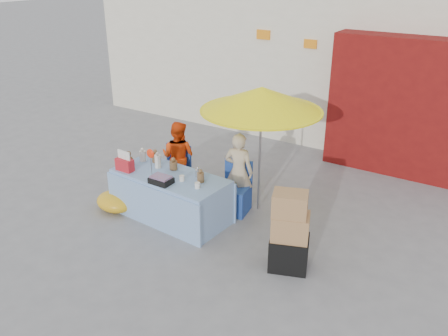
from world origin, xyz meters
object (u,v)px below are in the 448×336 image
Objects in this scene: market_table at (170,195)px; chair_left at (174,180)px; vendor_beige at (239,172)px; chair_right at (234,197)px; umbrella at (262,100)px; box_stack at (290,234)px; vendor_orange at (178,157)px.

market_table reaches higher than chair_left.
chair_left is at bearing -4.21° from vendor_beige.
chair_left is 0.64× the size of vendor_beige.
chair_right is 0.64× the size of vendor_beige.
chair_left and chair_right have the same top height.
vendor_beige is 1.27m from umbrella.
chair_left is 1.00× the size of chair_right.
umbrella is (0.30, 0.15, 1.23)m from vendor_beige.
box_stack reaches higher than chair_left.
market_table is 1.17m from vendor_beige.
umbrella is (1.55, 0.28, 1.64)m from chair_left.
vendor_beige is (1.25, 0.00, 0.02)m from vendor_orange.
chair_right is at bearing 78.46° from vendor_beige.
box_stack is (1.45, -0.94, 0.27)m from chair_right.
vendor_orange is at bearing -174.47° from umbrella.
market_table is 2.23m from box_stack.
chair_right is at bearing 163.51° from vendor_orange.
chair_right is 1.69m from umbrella.
market_table is at bearing 173.94° from box_stack.
chair_right is 0.41× the size of umbrella.
chair_right is 0.43m from vendor_beige.
market_table is at bearing 37.42° from vendor_beige.
vendor_orange is 1.25m from vendor_beige.
umbrella is at bearing 175.19° from vendor_orange.
vendor_beige is (1.25, 0.13, 0.41)m from chair_left.
vendor_orange is at bearing 78.46° from chair_left.
vendor_beige is (0.00, 0.13, 0.41)m from chair_right.
chair_right is (1.25, 0.00, 0.00)m from chair_left.
chair_right is (0.76, 0.71, -0.13)m from market_table.
chair_right is 0.75× the size of box_stack.
vendor_beige is at bearing 169.67° from vendor_orange.
vendor_orange reaches higher than box_stack.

